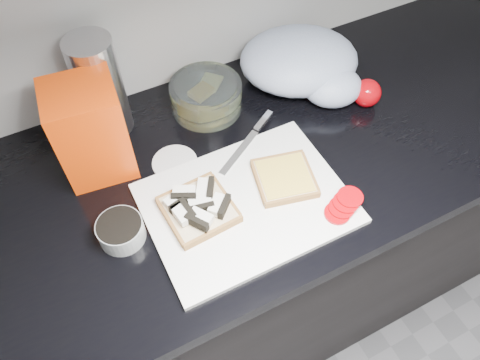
% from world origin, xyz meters
% --- Properties ---
extents(base_cabinet, '(3.50, 0.60, 0.86)m').
position_xyz_m(base_cabinet, '(0.00, 1.20, 0.43)').
color(base_cabinet, black).
rests_on(base_cabinet, ground).
extents(countertop, '(3.50, 0.64, 0.04)m').
position_xyz_m(countertop, '(0.00, 1.20, 0.88)').
color(countertop, black).
rests_on(countertop, base_cabinet).
extents(cutting_board, '(0.40, 0.30, 0.01)m').
position_xyz_m(cutting_board, '(-0.07, 1.08, 0.91)').
color(cutting_board, white).
rests_on(cutting_board, countertop).
extents(bread_left, '(0.14, 0.14, 0.04)m').
position_xyz_m(bread_left, '(-0.17, 1.11, 0.93)').
color(bread_left, beige).
rests_on(bread_left, cutting_board).
extents(bread_right, '(0.15, 0.15, 0.02)m').
position_xyz_m(bread_right, '(0.02, 1.09, 0.92)').
color(bread_right, beige).
rests_on(bread_right, cutting_board).
extents(tomato_slices, '(0.10, 0.08, 0.02)m').
position_xyz_m(tomato_slices, '(0.09, 0.98, 0.92)').
color(tomato_slices, '#A6030A').
rests_on(tomato_slices, cutting_board).
extents(knife, '(0.19, 0.12, 0.01)m').
position_xyz_m(knife, '(0.02, 1.24, 0.92)').
color(knife, silver).
rests_on(knife, cutting_board).
extents(seed_tub, '(0.09, 0.09, 0.05)m').
position_xyz_m(seed_tub, '(-0.32, 1.13, 0.93)').
color(seed_tub, '#949999').
rests_on(seed_tub, countertop).
extents(tub_lid, '(0.12, 0.12, 0.01)m').
position_xyz_m(tub_lid, '(-0.16, 1.25, 0.90)').
color(tub_lid, silver).
rests_on(tub_lid, countertop).
extents(glass_bowl, '(0.17, 0.17, 0.07)m').
position_xyz_m(glass_bowl, '(-0.03, 1.38, 0.93)').
color(glass_bowl, silver).
rests_on(glass_bowl, countertop).
extents(bread_bag, '(0.15, 0.14, 0.21)m').
position_xyz_m(bread_bag, '(-0.30, 1.32, 1.01)').
color(bread_bag, '#EE3D03').
rests_on(bread_bag, countertop).
extents(steel_canister, '(0.10, 0.10, 0.24)m').
position_xyz_m(steel_canister, '(-0.25, 1.42, 1.02)').
color(steel_canister, '#ADACB1').
rests_on(steel_canister, countertop).
extents(grocery_bag, '(0.35, 0.34, 0.13)m').
position_xyz_m(grocery_bag, '(0.22, 1.35, 0.96)').
color(grocery_bag, '#AFBFD7').
rests_on(grocery_bag, countertop).
extents(whole_tomatoes, '(0.16, 0.16, 0.07)m').
position_xyz_m(whole_tomatoes, '(0.26, 1.26, 0.93)').
color(whole_tomatoes, '#A6030A').
rests_on(whole_tomatoes, countertop).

